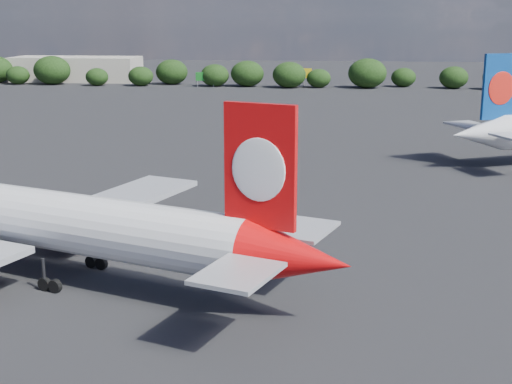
# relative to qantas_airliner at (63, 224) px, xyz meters

# --- Properties ---
(ground) EXTENTS (500.00, 500.00, 0.00)m
(ground) POSITION_rel_qantas_airliner_xyz_m (0.15, 47.75, -4.79)
(ground) COLOR black
(ground) RESTS_ON ground
(qantas_airliner) EXTENTS (46.91, 45.07, 15.73)m
(qantas_airliner) POSITION_rel_qantas_airliner_xyz_m (0.00, 0.00, 0.00)
(qantas_airliner) COLOR silver
(qantas_airliner) RESTS_ON ground
(terminal_building) EXTENTS (42.00, 16.00, 8.00)m
(terminal_building) POSITION_rel_qantas_airliner_xyz_m (-64.85, 179.75, -0.79)
(terminal_building) COLOR #9F9789
(terminal_building) RESTS_ON ground
(highway_sign) EXTENTS (6.00, 0.30, 4.50)m
(highway_sign) POSITION_rel_qantas_airliner_xyz_m (-17.85, 163.75, -1.66)
(highway_sign) COLOR #166F1E
(highway_sign) RESTS_ON ground
(billboard_yellow) EXTENTS (5.00, 0.30, 5.50)m
(billboard_yellow) POSITION_rel_qantas_airliner_xyz_m (12.15, 169.75, -0.92)
(billboard_yellow) COLOR yellow
(billboard_yellow) RESTS_ON ground
(horizon_treeline) EXTENTS (207.02, 16.29, 9.25)m
(horizon_treeline) POSITION_rel_qantas_airliner_xyz_m (14.74, 166.28, -0.75)
(horizon_treeline) COLOR black
(horizon_treeline) RESTS_ON ground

